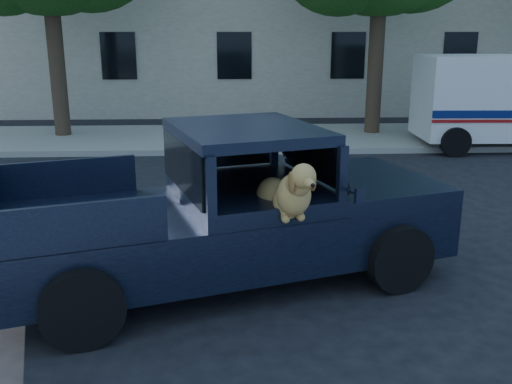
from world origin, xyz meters
TOP-DOWN VIEW (x-y plane):
  - ground at (0.00, 0.00)m, footprint 120.00×120.00m
  - far_sidewalk at (0.00, 9.20)m, footprint 60.00×4.00m
  - lane_stripes at (2.00, 3.40)m, footprint 21.60×0.14m
  - pickup_truck at (0.65, -0.28)m, footprint 5.78×3.63m
  - mail_truck at (7.91, 7.75)m, footprint 4.50×2.39m

SIDE VIEW (x-z plane):
  - ground at x=0.00m, z-range 0.00..0.00m
  - lane_stripes at x=2.00m, z-range 0.00..0.01m
  - far_sidewalk at x=0.00m, z-range 0.00..0.15m
  - pickup_truck at x=0.65m, z-range -0.31..1.62m
  - mail_truck at x=7.91m, z-range -0.15..2.28m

